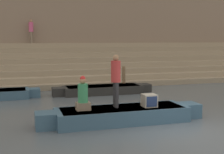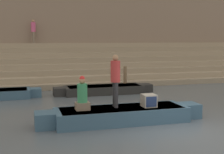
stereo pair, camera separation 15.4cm
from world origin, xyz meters
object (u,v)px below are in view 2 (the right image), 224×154
person_rowing (82,96)px  moored_boat_distant (104,89)px  person_on_steps (33,30)px  mooring_post (125,79)px  rowboat_main (122,114)px  tv_set (149,101)px  person_standing (115,77)px

person_rowing → moored_boat_distant: (2.16, 5.54, -0.74)m
moored_boat_distant → person_on_steps: 8.30m
person_rowing → moored_boat_distant: bearing=67.0°
mooring_post → person_on_steps: person_on_steps is taller
rowboat_main → tv_set: bearing=-7.9°
rowboat_main → person_on_steps: person_on_steps is taller
person_on_steps → person_standing: bearing=-64.8°
rowboat_main → person_on_steps: (-2.41, 12.50, 3.19)m
person_standing → moored_boat_distant: 5.69m
person_standing → rowboat_main: bearing=-20.1°
tv_set → person_on_steps: size_ratio=0.29×
rowboat_main → tv_set: (0.93, -0.13, 0.45)m
person_rowing → person_standing: bearing=3.6°
person_standing → mooring_post: bearing=84.4°
moored_boat_distant → person_on_steps: bearing=113.5°
person_on_steps → person_rowing: bearing=-70.1°
moored_boat_distant → mooring_post: mooring_post is taller
rowboat_main → moored_boat_distant: bearing=81.7°
tv_set → moored_boat_distant: tv_set is taller
person_standing → tv_set: size_ratio=3.87×
person_standing → moored_boat_distant: (1.01, 5.44, -1.32)m
mooring_post → moored_boat_distant: bearing=-156.9°
person_rowing → moored_boat_distant: 6.00m
mooring_post → person_on_steps: 8.31m
person_rowing → tv_set: 2.29m
rowboat_main → tv_set: tv_set is taller
mooring_post → person_standing: bearing=-111.3°
person_standing → mooring_post: person_standing is taller
rowboat_main → mooring_post: 6.52m
person_rowing → person_on_steps: 12.77m
tv_set → moored_boat_distant: 5.73m
rowboat_main → person_rowing: person_rowing is taller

